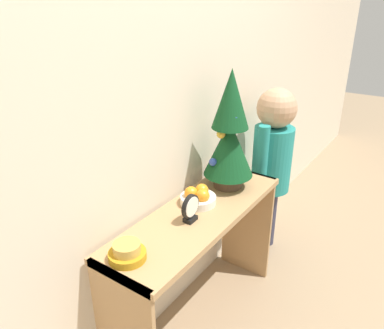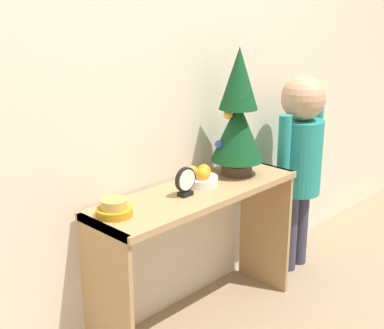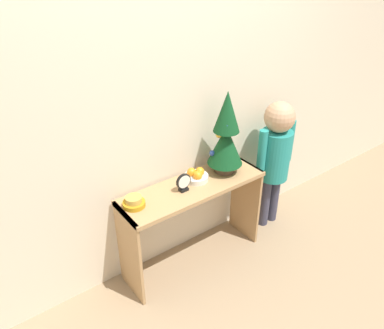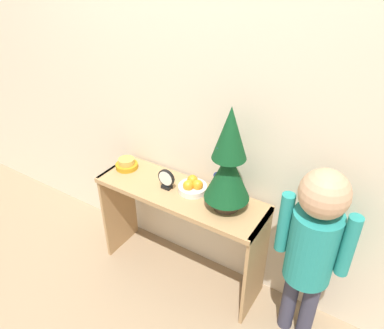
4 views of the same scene
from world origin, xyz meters
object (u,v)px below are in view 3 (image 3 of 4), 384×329
(mini_tree, at_px, (226,135))
(fruit_bowl, at_px, (196,176))
(desk_clock, at_px, (184,183))
(singing_bowl, at_px, (134,202))
(child_figure, at_px, (275,151))

(mini_tree, bearing_deg, fruit_bowl, 173.74)
(fruit_bowl, bearing_deg, desk_clock, -158.63)
(singing_bowl, relative_size, child_figure, 0.13)
(mini_tree, height_order, singing_bowl, mini_tree)
(child_figure, bearing_deg, mini_tree, 176.17)
(singing_bowl, bearing_deg, desk_clock, -7.45)
(fruit_bowl, relative_size, singing_bowl, 1.19)
(desk_clock, bearing_deg, child_figure, -0.09)
(singing_bowl, height_order, child_figure, child_figure)
(desk_clock, bearing_deg, fruit_bowl, 21.37)
(mini_tree, height_order, child_figure, mini_tree)
(fruit_bowl, height_order, child_figure, child_figure)
(mini_tree, xyz_separation_m, child_figure, (0.51, -0.03, -0.27))
(singing_bowl, distance_m, desk_clock, 0.36)
(fruit_bowl, height_order, desk_clock, desk_clock)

